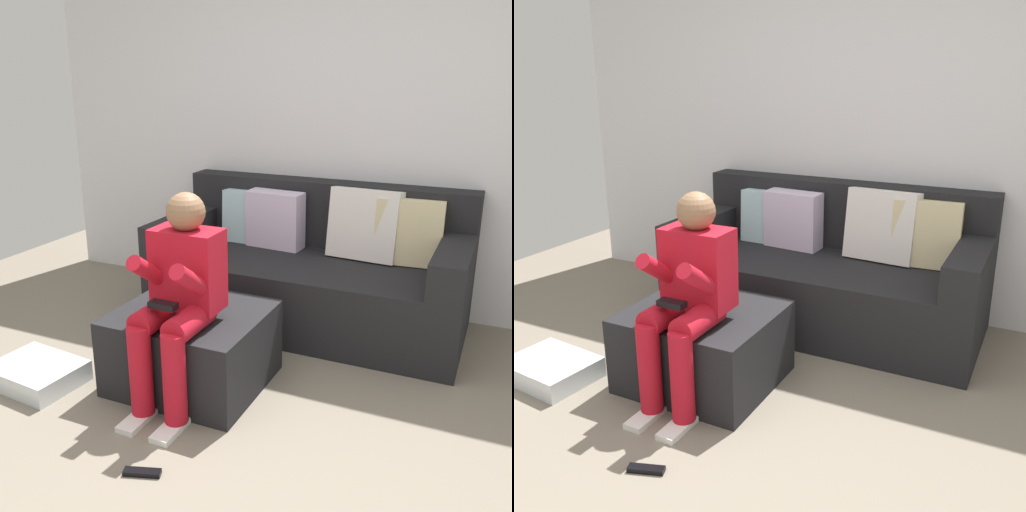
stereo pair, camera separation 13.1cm
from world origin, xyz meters
The scene contains 8 objects.
ground_plane centered at (0.00, 0.00, 0.00)m, with size 6.37×6.37×0.00m, color slate.
wall_back centered at (0.00, 2.31, 1.24)m, with size 4.90×0.10×2.47m, color silver.
couch_sectional centered at (-0.17, 1.86, 0.36)m, with size 2.04×0.93×0.93m.
ottoman centered at (-0.49, 0.79, 0.21)m, with size 0.78×0.70×0.42m, color black.
person_seated centered at (-0.45, 0.60, 0.60)m, with size 0.35×0.59×1.09m.
storage_bin centered at (-1.27, 0.42, 0.06)m, with size 0.47×0.37×0.12m, color silver.
remote_near_ottoman centered at (-0.30, 0.02, 0.01)m, with size 0.16×0.05×0.02m, color black.
remote_by_storage_bin centered at (-0.87, 0.64, 0.01)m, with size 0.18×0.06×0.02m, color black.
Camera 2 is at (1.12, -1.60, 1.66)m, focal length 40.43 mm.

